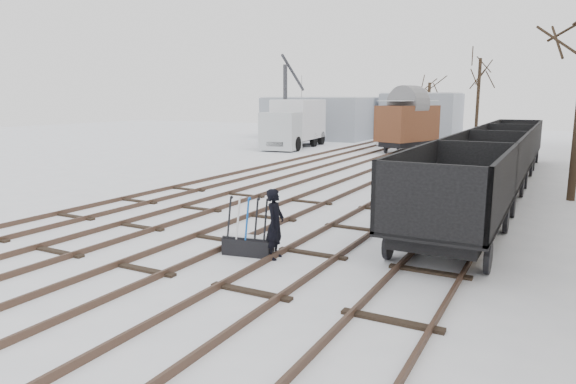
# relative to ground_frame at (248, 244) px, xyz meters

# --- Properties ---
(ground) EXTENTS (120.00, 120.00, 0.00)m
(ground) POSITION_rel_ground_frame_xyz_m (-1.53, 0.80, -0.28)
(ground) COLOR white
(ground) RESTS_ON ground
(tracks) EXTENTS (13.90, 52.00, 0.16)m
(tracks) POSITION_rel_ground_frame_xyz_m (-1.53, 14.47, -0.21)
(tracks) COLOR black
(tracks) RESTS_ON ground
(shed_left) EXTENTS (10.00, 8.00, 4.10)m
(shed_left) POSITION_rel_ground_frame_xyz_m (-14.53, 36.80, 1.76)
(shed_left) COLOR #959CA8
(shed_left) RESTS_ON ground
(shed_right) EXTENTS (7.00, 6.00, 4.50)m
(shed_right) POSITION_rel_ground_frame_xyz_m (-5.53, 40.80, 1.96)
(shed_right) COLOR #959CA8
(shed_right) RESTS_ON ground
(ground_frame) EXTENTS (1.35, 0.63, 1.49)m
(ground_frame) POSITION_rel_ground_frame_xyz_m (0.00, 0.00, 0.00)
(ground_frame) COLOR black
(ground_frame) RESTS_ON ground
(worker) EXTENTS (0.52, 0.71, 1.78)m
(worker) POSITION_rel_ground_frame_xyz_m (0.75, 0.10, 0.61)
(worker) COLOR black
(worker) RESTS_ON ground
(freight_wagon_a) EXTENTS (2.57, 6.41, 2.62)m
(freight_wagon_a) POSITION_rel_ground_frame_xyz_m (4.47, 3.43, 0.72)
(freight_wagon_a) COLOR black
(freight_wagon_a) RESTS_ON ground
(freight_wagon_b) EXTENTS (2.57, 6.41, 2.62)m
(freight_wagon_b) POSITION_rel_ground_frame_xyz_m (4.47, 9.83, 0.72)
(freight_wagon_b) COLOR black
(freight_wagon_b) RESTS_ON ground
(freight_wagon_c) EXTENTS (2.57, 6.41, 2.62)m
(freight_wagon_c) POSITION_rel_ground_frame_xyz_m (4.47, 16.23, 0.72)
(freight_wagon_c) COLOR black
(freight_wagon_c) RESTS_ON ground
(freight_wagon_d) EXTENTS (2.57, 6.41, 2.62)m
(freight_wagon_d) POSITION_rel_ground_frame_xyz_m (4.47, 22.63, 0.72)
(freight_wagon_d) COLOR black
(freight_wagon_d) RESTS_ON ground
(box_van_wagon) EXTENTS (4.14, 5.58, 3.81)m
(box_van_wagon) POSITION_rel_ground_frame_xyz_m (-3.32, 27.33, 1.93)
(box_van_wagon) COLOR black
(box_van_wagon) RESTS_ON ground
(lorry) EXTENTS (3.46, 8.74, 3.87)m
(lorry) POSITION_rel_ground_frame_xyz_m (-12.34, 26.49, 1.71)
(lorry) COLOR black
(lorry) RESTS_ON ground
(panel_van) EXTENTS (2.24, 4.62, 1.98)m
(panel_van) POSITION_rel_ground_frame_xyz_m (-5.57, 32.59, 0.75)
(panel_van) COLOR silver
(panel_van) RESTS_ON ground
(crane) EXTENTS (1.58, 4.58, 7.88)m
(crane) POSITION_rel_ground_frame_xyz_m (-15.76, 31.41, 1.79)
(crane) COLOR #303136
(crane) RESTS_ON ground
(tree_far_left) EXTENTS (0.30, 0.30, 5.53)m
(tree_far_left) POSITION_rel_ground_frame_xyz_m (-5.38, 42.80, 2.48)
(tree_far_left) COLOR black
(tree_far_left) RESTS_ON ground
(tree_far_right) EXTENTS (0.30, 0.30, 7.61)m
(tree_far_right) POSITION_rel_ground_frame_xyz_m (-0.32, 40.54, 3.52)
(tree_far_right) COLOR black
(tree_far_right) RESTS_ON ground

